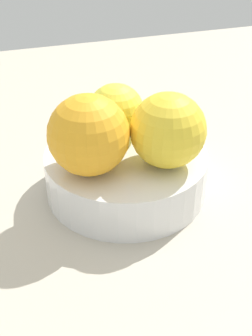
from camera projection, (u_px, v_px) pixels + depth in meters
The scene contains 5 objects.
ground_plane at pixel (126, 196), 56.35cm from camera, with size 110.00×110.00×2.00cm, color #BCB29E.
fruit_bowl at pixel (126, 173), 54.38cm from camera, with size 19.08×19.08×5.32cm.
orange_in_bowl_0 at pixel (168, 130), 48.76cm from camera, with size 8.29×8.29×8.29cm, color yellow.
orange_in_bowl_1 at pixel (89, 135), 47.49cm from camera, with size 8.73×8.73×8.73cm, color #F9A823.
orange_in_bowl_2 at pixel (119, 111), 54.15cm from camera, with size 6.78×6.78×6.78cm, color yellow.
Camera 1 is at (-42.81, 13.45, 33.26)cm, focal length 48.79 mm.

